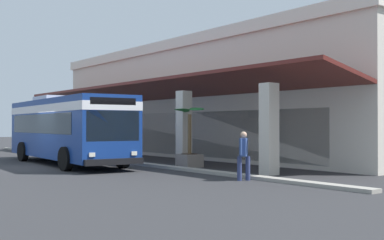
{
  "coord_description": "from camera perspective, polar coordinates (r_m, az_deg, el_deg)",
  "views": [
    {
      "loc": [
        22.06,
        -7.97,
        1.87
      ],
      "look_at": [
        3.94,
        5.85,
        2.12
      ],
      "focal_mm": 46.78,
      "sensor_mm": 36.0,
      "label": 1
    }
  ],
  "objects": [
    {
      "name": "ground",
      "position": [
        27.3,
        -1.43,
        -4.54
      ],
      "size": [
        120.0,
        120.0,
        0.0
      ],
      "primitive_type": "plane",
      "color": "#2D2D30"
    },
    {
      "name": "curb_strip",
      "position": [
        27.11,
        -10.21,
        -4.44
      ],
      "size": [
        32.53,
        0.5,
        0.12
      ],
      "primitive_type": "cube",
      "color": "#9E998E",
      "rests_on": "ground"
    },
    {
      "name": "plaza_building",
      "position": [
        32.62,
        5.03,
        2.18
      ],
      "size": [
        27.41,
        14.06,
        6.91
      ],
      "color": "beige",
      "rests_on": "ground"
    },
    {
      "name": "transit_bus",
      "position": [
        24.99,
        -14.15,
        -0.64
      ],
      "size": [
        11.37,
        3.39,
        3.34
      ],
      "color": "navy",
      "rests_on": "ground"
    },
    {
      "name": "pedestrian",
      "position": [
        17.06,
        5.91,
        -3.77
      ],
      "size": [
        0.47,
        0.61,
        1.66
      ],
      "color": "navy",
      "rests_on": "ground"
    },
    {
      "name": "potted_palm",
      "position": [
        22.39,
        -0.29,
        -3.86
      ],
      "size": [
        1.89,
        1.64,
        2.7
      ],
      "color": "gray",
      "rests_on": "ground"
    }
  ]
}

